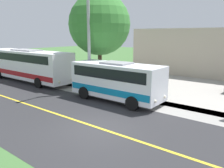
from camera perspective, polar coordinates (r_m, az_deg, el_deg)
The scene contains 10 objects.
ground_plane at distance 11.58m, azimuth -3.26°, elevation -11.03°, with size 120.00×120.00×0.00m, color #3D6633.
road_surface at distance 11.58m, azimuth -3.26°, elevation -11.02°, with size 8.00×100.00×0.01m, color #28282B.
sidewalk at distance 15.62m, azimuth 9.45°, elevation -4.88°, with size 2.40×100.00×0.01m, color gray.
parking_lot_surface at distance 21.26m, azimuth 26.11°, elevation -1.36°, with size 14.00×36.00×0.01m, color #9E9991.
road_centre_line at distance 11.58m, azimuth -3.26°, elevation -10.99°, with size 0.16×100.00×0.00m, color gold.
shuttle_bus_front at distance 15.81m, azimuth 1.16°, elevation 1.12°, with size 2.55×6.80×2.73m.
transit_bus_rear at distance 24.15m, azimuth -20.52°, elevation 4.79°, with size 2.71×11.43×3.13m.
street_light_pole at distance 17.85m, azimuth -6.14°, elevation 12.70°, with size 1.97×0.24×8.59m.
tree_curbside at distance 20.39m, azimuth -3.16°, elevation 14.74°, with size 5.35×5.35×8.12m.
commercial_building at distance 30.33m, azimuth 24.12°, elevation 7.62°, with size 10.00×16.56×5.24m, color #B7A893.
Camera 1 is at (7.96, 7.04, 4.61)m, focal length 36.36 mm.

